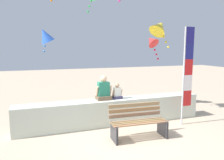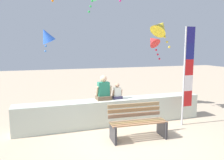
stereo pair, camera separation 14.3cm
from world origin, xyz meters
TOP-DOWN VIEW (x-y plane):
  - ground_plane at (0.00, 0.00)m, footprint 40.00×40.00m
  - seawall_ledge at (0.00, 1.21)m, footprint 5.84×0.58m
  - park_bench at (0.26, -0.01)m, footprint 1.52×0.68m
  - person_adult at (-0.29, 1.25)m, footprint 0.49×0.36m
  - person_child at (0.15, 1.25)m, footprint 0.32×0.23m
  - flag_banner at (2.10, 0.46)m, footprint 0.34×0.05m
  - kite_blue at (-1.84, 2.98)m, footprint 0.68×0.61m
  - kite_yellow at (2.12, 2.10)m, footprint 0.94×0.86m
  - kite_red at (2.18, 2.76)m, footprint 0.72×0.67m

SIDE VIEW (x-z plane):
  - ground_plane at x=0.00m, z-range 0.00..0.00m
  - seawall_ledge at x=0.00m, z-range 0.00..0.79m
  - park_bench at x=0.26m, z-range -0.03..0.85m
  - person_child at x=0.15m, z-range 0.74..1.23m
  - person_adult at x=-0.29m, z-range 0.71..1.46m
  - flag_banner at x=2.10m, z-range 0.17..3.16m
  - kite_red at x=2.18m, z-range 2.10..3.15m
  - kite_blue at x=-1.84m, z-range 2.34..3.22m
  - kite_yellow at x=2.12m, z-range 2.54..3.68m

